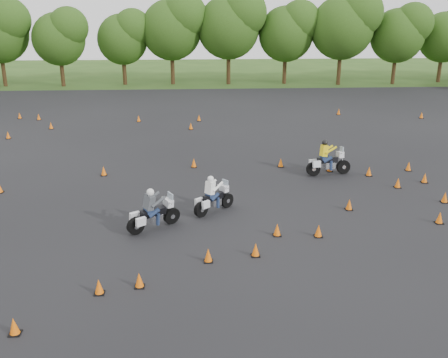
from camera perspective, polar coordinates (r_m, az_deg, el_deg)
ground at (r=17.65m, az=0.80°, el=-7.89°), size 140.00×140.00×0.00m
asphalt_pad at (r=23.16m, az=-0.30°, el=-1.21°), size 62.00×62.00×0.00m
treeline at (r=51.23m, az=1.12°, el=15.15°), size 86.76×32.40×10.55m
traffic_cones at (r=22.47m, az=0.79°, el=-1.24°), size 36.31×33.00×0.45m
rider_grey at (r=18.97m, az=-8.14°, el=-3.25°), size 2.22×1.84×1.72m
rider_yellow at (r=25.48m, az=11.96°, el=2.37°), size 2.40×1.07×1.79m
rider_white at (r=20.36m, az=-1.14°, el=-1.68°), size 1.99×1.83×1.60m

